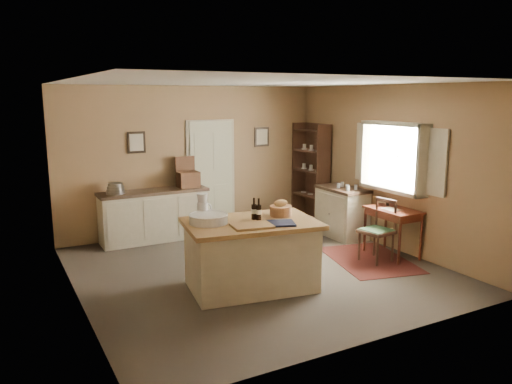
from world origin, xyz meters
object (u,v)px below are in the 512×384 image
sideboard (155,214)px  shelving_unit (313,173)px  work_island (250,253)px  writing_desk (393,215)px  right_cabinet (342,212)px  desk_chair (377,232)px

sideboard → shelving_unit: bearing=-3.6°
work_island → writing_desk: 2.62m
right_cabinet → work_island: bearing=-151.7°
desk_chair → writing_desk: bearing=3.5°
work_island → desk_chair: (2.21, 0.04, -0.01)m
work_island → desk_chair: 2.21m
right_cabinet → shelving_unit: (0.15, 1.17, 0.53)m
sideboard → writing_desk: bearing=-40.9°
writing_desk → shelving_unit: shelving_unit is taller
desk_chair → work_island: bearing=172.7°
sideboard → writing_desk: 4.05m
right_cabinet → writing_desk: bearing=-90.0°
desk_chair → sideboard: bearing=125.8°
sideboard → shelving_unit: (3.21, -0.20, 0.51)m
work_island → shelving_unit: bearing=51.8°
shelving_unit → desk_chair: bearing=-102.4°
sideboard → right_cabinet: (3.06, -1.37, -0.02)m
writing_desk → right_cabinet: bearing=90.0°
sideboard → right_cabinet: size_ratio=1.91×
desk_chair → shelving_unit: 2.64m
sideboard → desk_chair: size_ratio=2.01×
sideboard → right_cabinet: 3.35m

